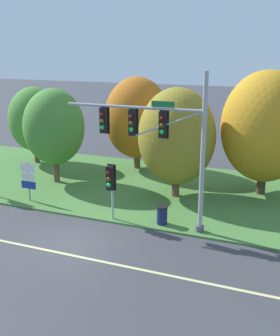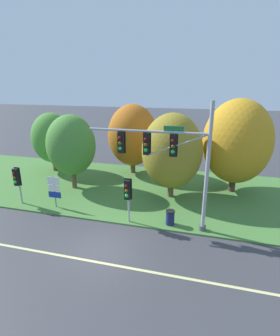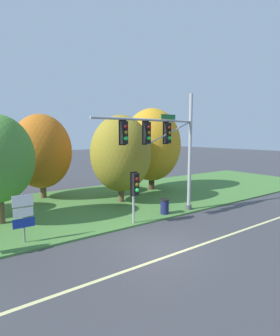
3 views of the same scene
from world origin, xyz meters
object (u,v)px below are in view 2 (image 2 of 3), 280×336
Objects in this scene: pedestrian_signal_near_kerb at (17,179)px; trash_bin at (170,217)px; tree_mid_verge at (172,151)px; tree_tall_centre at (237,142)px; pedestrian_signal_further_along at (128,192)px; tree_nearest_road at (52,138)px; traffic_signal_mast at (170,155)px; tree_left_of_mast at (71,145)px; tree_behind_signpost at (133,135)px; route_sign_post at (54,189)px.

pedestrian_signal_near_kerb is 10.94m from trash_bin.
tree_mid_verge is 0.87× the size of tree_tall_centre.
pedestrian_signal_further_along is 0.51× the size of tree_nearest_road.
tree_left_of_mast is at bearing 154.51° from traffic_signal_mast.
tree_tall_centre is at bearing 26.56° from tree_mid_verge.
traffic_signal_mast is at bearing -121.86° from tree_tall_centre.
tree_behind_signpost is at bearing 133.40° from tree_mid_verge.
traffic_signal_mast is 7.87m from tree_tall_centre.
route_sign_post is (2.73, 0.25, -0.56)m from pedestrian_signal_near_kerb.
traffic_signal_mast is 8.05× the size of trash_bin.
tree_mid_verge is (7.98, 0.33, -0.05)m from tree_left_of_mast.
pedestrian_signal_further_along is 1.28× the size of route_sign_post.
tree_nearest_road is at bearing 176.95° from tree_tall_centre.
traffic_signal_mast is 2.58× the size of pedestrian_signal_further_along.
pedestrian_signal_further_along is at bearing -8.00° from route_sign_post.
traffic_signal_mast is 1.03× the size of tree_tall_centre.
traffic_signal_mast reaches higher than tree_nearest_road.
route_sign_post is at bearing 5.32° from pedestrian_signal_near_kerb.
tree_tall_centre is (4.15, 6.67, -0.45)m from traffic_signal_mast.
traffic_signal_mast is at bearing -25.49° from tree_left_of_mast.
traffic_signal_mast is 9.40m from tree_left_of_mast.
traffic_signal_mast is 1.15× the size of tree_behind_signpost.
tree_behind_signpost is at bearing 118.32° from traffic_signal_mast.
trash_bin is at bearing -24.24° from tree_left_of_mast.
traffic_signal_mast is 4.48m from tree_mid_verge.
route_sign_post is at bearing 176.78° from traffic_signal_mast.
traffic_signal_mast is at bearing -1.04° from pedestrian_signal_near_kerb.
tree_nearest_road is at bearing -169.40° from tree_behind_signpost.
pedestrian_signal_further_along is (-2.40, -0.33, -2.41)m from traffic_signal_mast.
pedestrian_signal_near_kerb is 11.16m from tree_mid_verge.
tree_nearest_road is (-4.52, 7.11, 1.92)m from route_sign_post.
tree_left_of_mast is 6.13m from tree_behind_signpost.
tree_nearest_road is 6.11× the size of trash_bin.
pedestrian_signal_further_along is 5.29m from tree_mid_verge.
tree_left_of_mast reaches higher than pedestrian_signal_near_kerb.
route_sign_post reaches higher than trash_bin.
tree_nearest_road is at bearing 149.63° from trash_bin.
pedestrian_signal_near_kerb is at bearing -174.68° from route_sign_post.
pedestrian_signal_near_kerb is 8.31m from pedestrian_signal_further_along.
tree_tall_centre is (8.99, -2.32, 0.39)m from tree_behind_signpost.
pedestrian_signal_near_kerb is 2.94× the size of trash_bin.
tree_nearest_road is 7.78m from tree_behind_signpost.
pedestrian_signal_near_kerb is 16.32m from tree_tall_centre.
pedestrian_signal_further_along is 0.46× the size of tree_mid_verge.
tree_behind_signpost is at bearing 56.37° from pedestrian_signal_near_kerb.
trash_bin is at bearing -121.50° from tree_tall_centre.
traffic_signal_mast reaches higher than tree_mid_verge.
traffic_signal_mast is 2.74× the size of pedestrian_signal_near_kerb.
trash_bin is at bearing -30.37° from tree_nearest_road.
tree_tall_centre is (14.84, 6.48, 2.10)m from pedestrian_signal_near_kerb.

